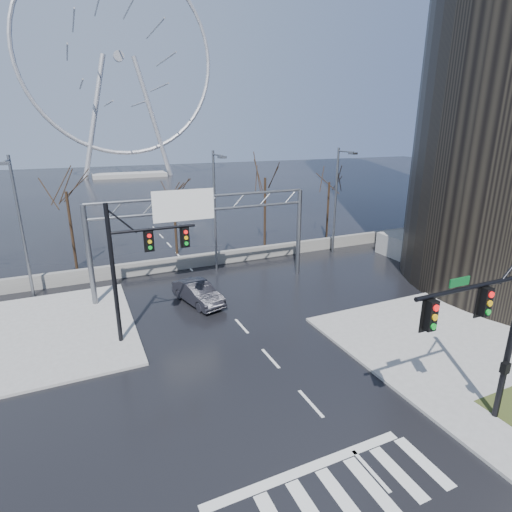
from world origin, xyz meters
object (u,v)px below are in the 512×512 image
signal_mast_near (494,320)px  sign_gantry (199,222)px  ferris_wheel (119,65)px  signal_mast_far (134,259)px  car (198,293)px

signal_mast_near → sign_gantry: size_ratio=0.49×
sign_gantry → ferris_wheel: (5.38, 80.04, 20.95)m
signal_mast_far → sign_gantry: size_ratio=0.49×
signal_mast_far → ferris_wheel: size_ratio=0.16×
sign_gantry → ferris_wheel: bearing=86.2°
signal_mast_near → ferris_wheel: bearing=90.1°
signal_mast_near → sign_gantry: signal_mast_near is taller
signal_mast_near → car: size_ratio=1.71×
signal_mast_near → car: (-6.58, 16.46, -4.10)m
signal_mast_near → signal_mast_far: bearing=130.3°
car → sign_gantry: bearing=52.7°
sign_gantry → car: (-1.06, -2.54, -4.41)m
sign_gantry → car: size_ratio=3.50×
ferris_wheel → car: 86.63m
sign_gantry → car: sign_gantry is taller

